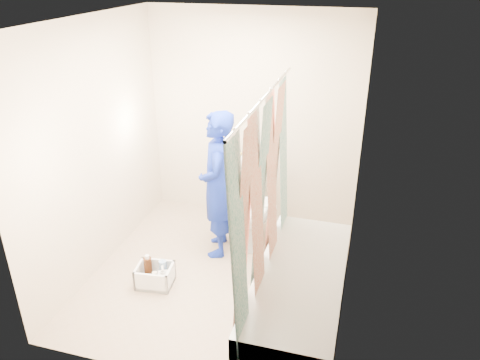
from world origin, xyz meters
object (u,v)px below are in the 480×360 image
(toilet, at_px, (249,204))
(plumber, at_px, (217,185))
(bathtub, at_px, (299,295))
(cleaning_caddy, at_px, (156,276))

(toilet, distance_m, plumber, 0.55)
(bathtub, bearing_deg, toilet, 122.21)
(toilet, xyz_separation_m, plumber, (-0.25, -0.34, 0.36))
(plumber, distance_m, cleaning_caddy, 1.07)
(bathtub, distance_m, cleaning_caddy, 1.40)
(cleaning_caddy, bearing_deg, toilet, 53.03)
(bathtub, bearing_deg, plumber, 139.68)
(bathtub, relative_size, cleaning_caddy, 4.84)
(plumber, xyz_separation_m, cleaning_caddy, (-0.39, -0.73, -0.67))
(toilet, xyz_separation_m, cleaning_caddy, (-0.63, -1.07, -0.31))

